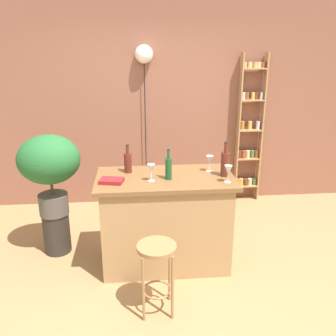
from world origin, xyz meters
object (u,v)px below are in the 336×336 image
object	(u,v)px
spice_shelf	(250,132)
bottle_olive_oil	(128,162)
bar_stool	(157,263)
pendant_globe_light	(144,56)
cookbook	(112,181)
potted_plant	(49,164)
bottle_spirits_clear	(225,163)
wine_glass_center	(228,170)
wine_glass_right	(151,169)
wine_glass_left	(210,160)
plant_stool	(57,232)
bottle_sauce_amber	(168,168)

from	to	relation	value
spice_shelf	bottle_olive_oil	bearing A→B (deg)	-140.85
bar_stool	pendant_globe_light	xyz separation A→B (m)	(-0.00, 2.27, 1.55)
bottle_olive_oil	cookbook	world-z (taller)	bottle_olive_oil
potted_plant	bottle_spirits_clear	size ratio (longest dim) A/B	2.51
potted_plant	wine_glass_center	distance (m)	1.79
wine_glass_right	cookbook	bearing A→B (deg)	-179.00
potted_plant	pendant_globe_light	xyz separation A→B (m)	(1.01, 1.23, 1.01)
wine_glass_center	wine_glass_right	bearing A→B (deg)	171.87
spice_shelf	wine_glass_left	size ratio (longest dim) A/B	12.52
cookbook	wine_glass_left	bearing A→B (deg)	26.34
bar_stool	bottle_spirits_clear	distance (m)	1.17
plant_stool	bottle_sauce_amber	distance (m)	1.48
bottle_sauce_amber	cookbook	xyz separation A→B (m)	(-0.53, -0.04, -0.09)
bar_stool	wine_glass_left	xyz separation A→B (m)	(0.59, 0.85, 0.59)
wine_glass_right	cookbook	xyz separation A→B (m)	(-0.37, -0.01, -0.10)
potted_plant	bottle_spirits_clear	world-z (taller)	potted_plant
potted_plant	bottle_sauce_amber	size ratio (longest dim) A/B	2.89
bottle_spirits_clear	wine_glass_center	xyz separation A→B (m)	(-0.01, -0.18, -0.01)
bottle_spirits_clear	wine_glass_right	xyz separation A→B (m)	(-0.71, -0.08, -0.01)
bottle_sauce_amber	wine_glass_left	xyz separation A→B (m)	(0.43, 0.18, 0.01)
bottle_sauce_amber	pendant_globe_light	bearing A→B (deg)	95.76
bottle_sauce_amber	pendant_globe_light	distance (m)	1.88
plant_stool	wine_glass_left	size ratio (longest dim) A/B	2.73
cookbook	bottle_sauce_amber	bearing A→B (deg)	17.73
wine_glass_left	potted_plant	bearing A→B (deg)	173.27
wine_glass_center	wine_glass_right	distance (m)	0.71
bottle_spirits_clear	cookbook	bearing A→B (deg)	-175.67
bottle_olive_oil	wine_glass_center	bearing A→B (deg)	-21.85
bottle_olive_oil	wine_glass_right	bearing A→B (deg)	-50.86
bottle_sauce_amber	pendant_globe_light	xyz separation A→B (m)	(-0.16, 1.60, 0.96)
potted_plant	wine_glass_left	bearing A→B (deg)	-6.73
spice_shelf	plant_stool	distance (m)	2.84
bottle_sauce_amber	wine_glass_left	world-z (taller)	bottle_sauce_amber
wine_glass_left	wine_glass_center	distance (m)	0.34
potted_plant	wine_glass_right	distance (m)	1.09
bottle_sauce_amber	cookbook	distance (m)	0.54
wine_glass_left	wine_glass_right	world-z (taller)	same
spice_shelf	wine_glass_center	size ratio (longest dim) A/B	12.52
wine_glass_left	wine_glass_right	bearing A→B (deg)	-159.75
bottle_sauce_amber	bottle_olive_oil	bearing A→B (deg)	148.69
bar_stool	plant_stool	xyz separation A→B (m)	(-1.02, 1.04, -0.24)
bar_stool	bottle_sauce_amber	bearing A→B (deg)	76.66
bar_stool	potted_plant	distance (m)	1.55
potted_plant	pendant_globe_light	size ratio (longest dim) A/B	0.40
potted_plant	cookbook	size ratio (longest dim) A/B	4.05
bottle_sauce_amber	wine_glass_center	distance (m)	0.55
plant_stool	wine_glass_right	distance (m)	1.37
spice_shelf	wine_glass_center	world-z (taller)	spice_shelf
bar_stool	cookbook	world-z (taller)	cookbook
bottle_sauce_amber	wine_glass_right	bearing A→B (deg)	-167.56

